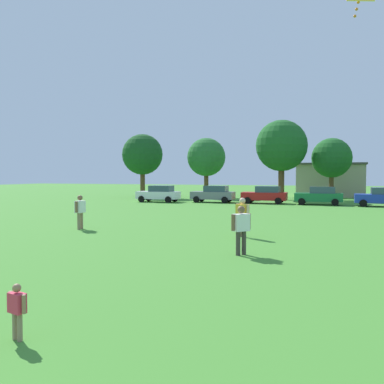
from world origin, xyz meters
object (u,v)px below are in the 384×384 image
Objects in this scene: bystander_near_trees at (242,214)px; tree_left at (206,157)px; parked_car_white_0 at (159,194)px; child_kite_flyer at (17,307)px; tree_center_left at (282,146)px; adult_bystander at (241,226)px; parked_car_gray_1 at (214,194)px; bystander_midfield at (80,209)px; tree_center_right at (332,158)px; parked_car_green_3 at (320,196)px; tree_far_left at (142,155)px; parked_car_blue_4 at (382,197)px; parked_car_red_2 at (265,195)px.

bystander_near_trees is 33.45m from tree_left.
child_kite_flyer is at bearing 109.10° from parked_car_white_0.
tree_center_left reaches higher than parked_car_white_0.
adult_bystander is 28.54m from parked_car_gray_1.
bystander_near_trees is at bearing -92.02° from bystander_midfield.
tree_center_right is (2.57, 35.61, 3.59)m from adult_bystander.
tree_far_left reaches higher than parked_car_green_3.
tree_far_left is 0.88× the size of tree_center_left.
adult_bystander is at bearing -71.50° from tree_left.
parked_car_gray_1 and parked_car_green_3 have the same top height.
tree_center_right is at bearing 101.15° from child_kite_flyer.
parked_car_green_3 is at bearing -32.64° from tree_left.
tree_left is (-11.07, 31.33, 3.82)m from bystander_near_trees.
tree_center_right is at bearing 5.26° from tree_far_left.
tree_far_left is at bearing -174.74° from tree_center_right.
bystander_midfield is 33.61m from tree_center_right.
parked_car_green_3 is (10.28, -0.23, 0.00)m from parked_car_gray_1.
child_kite_flyer is 46.20m from tree_far_left.
child_kite_flyer is 0.14× the size of tree_left.
tree_left reaches higher than bystander_near_trees.
parked_car_green_3 is at bearing -57.45° from tree_center_left.
bystander_near_trees reaches higher than child_kite_flyer.
bystander_near_trees is at bearing -70.55° from tree_left.
tree_far_left is (-10.06, 29.17, 4.17)m from bystander_midfield.
parked_car_green_3 is at bearing -17.37° from tree_far_left.
parked_car_gray_1 is 1.00× the size of parked_car_green_3.
child_kite_flyer is 36.44m from parked_car_blue_4.
parked_car_red_2 is 5.11m from parked_car_green_3.
parked_car_blue_4 is at bearing -64.82° from tree_center_right.
adult_bystander is 27.29m from parked_car_blue_4.
tree_far_left reaches higher than bystander_near_trees.
bystander_near_trees is 0.20× the size of tree_center_left.
parked_car_red_2 is (5.94, 22.86, -0.19)m from bystander_midfield.
tree_far_left reaches higher than parked_car_white_0.
bystander_near_trees is at bearing 83.64° from parked_car_green_3.
tree_far_left is (-21.10, 6.60, 4.36)m from parked_car_green_3.
tree_center_right reaches higher than bystander_near_trees.
child_kite_flyer is 36.24m from parked_car_red_2.
parked_car_red_2 is at bearing 47.46° from adult_bystander.
parked_car_green_3 is (3.64, 35.92, 0.27)m from child_kite_flyer.
bystander_midfield reaches higher than parked_car_green_3.
parked_car_red_2 is (5.18, 0.07, 0.00)m from parked_car_gray_1.
bystander_near_trees is at bearing -86.44° from tree_center_left.
tree_left reaches higher than parked_car_red_2.
tree_left is 0.82× the size of tree_center_left.
child_kite_flyer is 0.23× the size of parked_car_red_2.
parked_car_white_0 is at bearing 6.95° from parked_car_red_2.
tree_left is at bearing -26.24° from parked_car_blue_4.
tree_left is (-3.31, 8.48, 4.03)m from parked_car_gray_1.
bystander_midfield is at bearing 53.46° from parked_car_blue_4.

